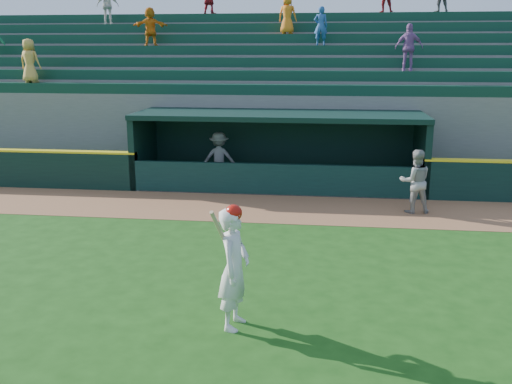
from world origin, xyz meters
TOP-DOWN VIEW (x-y plane):
  - ground at (0.00, 0.00)m, footprint 120.00×120.00m
  - warning_track at (0.00, 4.90)m, footprint 40.00×3.00m
  - dugout_player_front at (4.04, 4.98)m, footprint 0.95×0.78m
  - dugout_player_inside at (-2.03, 7.86)m, footprint 1.18×0.72m
  - dugout at (0.00, 8.00)m, footprint 9.40×2.80m
  - stands at (-0.01, 12.57)m, footprint 34.50×6.25m
  - batter_at_plate at (0.13, -2.37)m, footprint 0.60×0.87m

SIDE VIEW (x-z plane):
  - ground at x=0.00m, z-range 0.00..0.00m
  - warning_track at x=0.00m, z-range 0.00..0.01m
  - dugout_player_inside at x=-2.03m, z-range 0.00..1.77m
  - dugout_player_front at x=4.04m, z-range 0.00..1.79m
  - batter_at_plate at x=0.13m, z-range -0.01..2.08m
  - dugout at x=0.00m, z-range 0.13..2.59m
  - stands at x=-0.01m, z-range -1.35..6.15m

